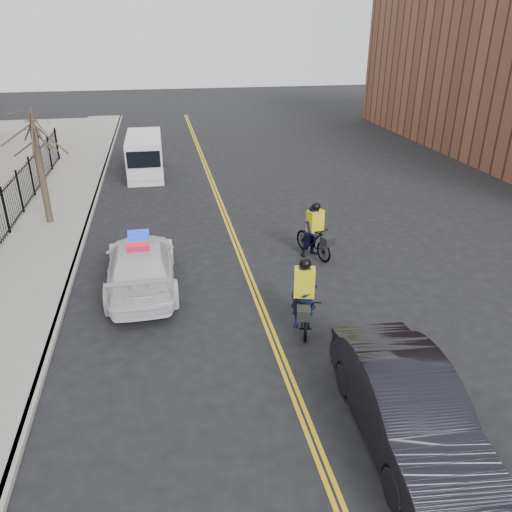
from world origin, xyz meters
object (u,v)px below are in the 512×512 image
Objects in this scene: police_cruiser at (141,265)px; cargo_van at (145,156)px; cyclist_near at (303,304)px; cyclist_far at (315,235)px; dark_sedan at (408,407)px.

cargo_van is (0.04, 13.83, 0.28)m from police_cruiser.
police_cruiser is 5.65m from cyclist_near.
police_cruiser is 6.40m from cyclist_far.
cargo_van is 2.26× the size of cyclist_near.
cyclist_near reaches higher than cyclist_far.
cargo_van reaches higher than dark_sedan.
cyclist_far is (6.24, -12.59, -0.24)m from cargo_van.
dark_sedan is 2.23× the size of cyclist_near.
police_cruiser is at bearing 127.55° from dark_sedan.
dark_sedan is at bearing -62.96° from cyclist_near.
cargo_van is 14.05m from cyclist_far.
cyclist_far reaches higher than police_cruiser.
cyclist_far is (0.84, 9.16, -0.02)m from dark_sedan.
police_cruiser is 2.53× the size of cyclist_far.
cyclist_near is at bearing -130.48° from cyclist_far.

